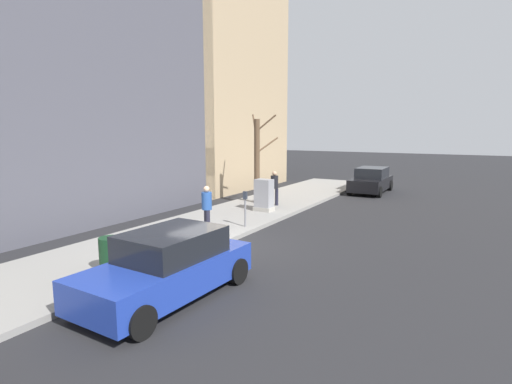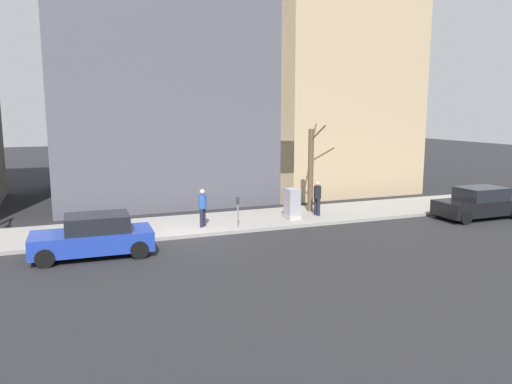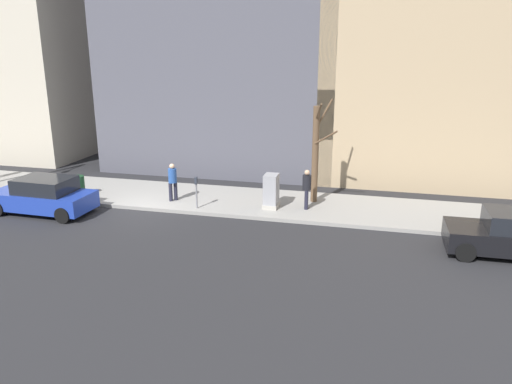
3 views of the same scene
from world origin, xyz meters
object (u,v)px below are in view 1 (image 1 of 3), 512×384
(pedestrian_near_meter, at_px, (274,186))
(office_tower_left, at_px, (189,23))
(trash_bin, at_px, (110,255))
(office_block_center, at_px, (19,16))
(utility_box, at_px, (264,195))
(pedestrian_midblock, at_px, (207,206))
(parking_meter, at_px, (245,205))
(parked_car_black, at_px, (371,181))
(parked_car_blue, at_px, (168,266))
(bare_tree, at_px, (257,159))

(pedestrian_near_meter, xyz_separation_m, office_tower_left, (8.87, -4.71, 9.64))
(trash_bin, distance_m, pedestrian_near_meter, 10.34)
(trash_bin, bearing_deg, office_block_center, -22.93)
(utility_box, relative_size, pedestrian_midblock, 0.86)
(parking_meter, relative_size, office_block_center, 0.08)
(pedestrian_midblock, bearing_deg, office_tower_left, -8.42)
(parking_meter, relative_size, office_tower_left, 0.06)
(parked_car_black, xyz_separation_m, pedestrian_midblock, (2.49, 13.15, 0.35))
(parked_car_blue, relative_size, office_tower_left, 0.20)
(office_tower_left, distance_m, office_block_center, 10.65)
(parked_car_black, xyz_separation_m, office_tower_left, (11.69, 2.61, 10.00))
(trash_bin, xyz_separation_m, office_tower_left, (9.50, -15.02, 10.13))
(office_tower_left, xyz_separation_m, office_block_center, (1.42, 10.40, -1.82))
(parking_meter, bearing_deg, bare_tree, -65.28)
(parked_car_black, bearing_deg, utility_box, 72.78)
(pedestrian_near_meter, bearing_deg, bare_tree, -18.86)
(pedestrian_midblock, bearing_deg, parked_car_blue, 158.07)
(bare_tree, xyz_separation_m, pedestrian_midblock, (-1.39, 6.02, -1.24))
(parked_car_black, relative_size, office_block_center, 0.24)
(utility_box, bearing_deg, trash_bin, 92.59)
(trash_bin, bearing_deg, office_tower_left, -57.68)
(bare_tree, relative_size, trash_bin, 4.90)
(pedestrian_midblock, bearing_deg, bare_tree, -36.56)
(parking_meter, xyz_separation_m, office_tower_left, (9.95, -9.16, 9.75))
(trash_bin, xyz_separation_m, pedestrian_midblock, (0.30, -4.48, 0.49))
(office_tower_left, bearing_deg, bare_tree, 149.95)
(parked_car_blue, bearing_deg, bare_tree, -68.62)
(parked_car_blue, height_order, utility_box, utility_box)
(parking_meter, xyz_separation_m, trash_bin, (0.45, 5.86, -0.38))
(parking_meter, relative_size, utility_box, 0.94)
(parked_car_blue, distance_m, parking_meter, 6.32)
(bare_tree, bearing_deg, pedestrian_midblock, 102.98)
(pedestrian_midblock, xyz_separation_m, office_tower_left, (9.20, -10.54, 9.64))
(bare_tree, relative_size, pedestrian_midblock, 2.66)
(parked_car_blue, bearing_deg, utility_box, -72.61)
(parked_car_blue, height_order, parking_meter, parked_car_blue)
(trash_bin, relative_size, office_block_center, 0.05)
(parked_car_black, height_order, office_tower_left, office_tower_left)
(parked_car_black, distance_m, parked_car_blue, 17.85)
(bare_tree, relative_size, office_tower_left, 0.21)
(trash_bin, height_order, office_block_center, office_block_center)
(pedestrian_midblock, bearing_deg, office_block_center, 39.71)
(bare_tree, height_order, office_block_center, office_block_center)
(utility_box, xyz_separation_m, office_block_center, (10.52, 4.23, 8.06))
(pedestrian_near_meter, height_order, office_block_center, office_block_center)
(parked_car_black, relative_size, trash_bin, 4.69)
(parking_meter, bearing_deg, trash_bin, 85.61)
(parked_car_black, height_order, parking_meter, parked_car_black)
(parked_car_blue, xyz_separation_m, office_block_center, (13.08, -4.84, 8.18))
(parked_car_black, relative_size, bare_tree, 0.96)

